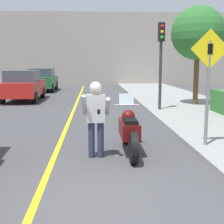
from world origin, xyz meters
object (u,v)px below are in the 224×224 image
Objects in this scene: crossing_sign at (209,77)px; parked_car_green at (43,80)px; traffic_light at (161,50)px; person_biker at (96,112)px; parked_car_red at (23,85)px; street_tree at (198,33)px; motorcycle at (129,131)px.

parked_car_green is at bearing 111.53° from crossing_sign.
traffic_light reaches higher than parked_car_green.
crossing_sign is (2.63, 0.44, 0.74)m from person_biker.
traffic_light is 8.24m from parked_car_red.
street_tree is 12.71m from parked_car_green.
person_biker is at bearing -113.73° from traffic_light.
street_tree is at bearing -46.21° from parked_car_green.
parked_car_green is (-4.59, 16.45, 0.34)m from motorcycle.
traffic_light is (2.76, 6.27, 1.60)m from person_biker.
motorcycle is at bearing -118.33° from street_tree.
traffic_light is 12.53m from parked_car_green.
motorcycle is 6.60m from traffic_light.
street_tree reaches higher than parked_car_green.
motorcycle is 0.98m from person_biker.
street_tree reaches higher than traffic_light.
crossing_sign is 0.65× the size of parked_car_red.
street_tree is at bearing 37.05° from traffic_light.
traffic_light is 0.85× the size of parked_car_green.
parked_car_green is at bearing 105.58° from motorcycle.
parked_car_red is at bearing 146.01° from traffic_light.
parked_car_green reaches higher than person_biker.
motorcycle is 0.51× the size of street_tree.
parked_car_red reaches higher than person_biker.
parked_car_green is (-8.61, 8.99, -2.57)m from street_tree.
traffic_light is at bearing 71.46° from motorcycle.
street_tree reaches higher than parked_car_red.
parked_car_red reaches higher than motorcycle.
motorcycle is at bearing -65.81° from parked_car_red.
parked_car_red is at bearing 161.24° from street_tree.
person_biker is 11.46m from parked_car_red.
person_biker is 0.40× the size of parked_car_green.
traffic_light is at bearing 88.77° from crossing_sign.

